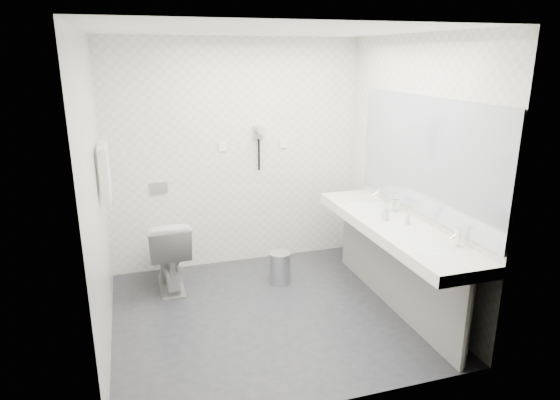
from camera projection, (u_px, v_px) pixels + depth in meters
name	position (u px, v px, depth m)	size (l,w,h in m)	color
floor	(269.00, 314.00, 4.56)	(2.80, 2.80, 0.00)	#2B2B30
ceiling	(267.00, 30.00, 3.85)	(2.80, 2.80, 0.00)	white
wall_back	(236.00, 155.00, 5.39)	(2.80, 2.80, 0.00)	white
wall_front	(327.00, 235.00, 3.02)	(2.80, 2.80, 0.00)	white
wall_left	(96.00, 198.00, 3.81)	(2.60, 2.60, 0.00)	white
wall_right	(411.00, 173.00, 4.61)	(2.60, 2.60, 0.00)	white
vanity_counter	(393.00, 228.00, 4.47)	(0.55, 2.20, 0.10)	white
vanity_panel	(393.00, 270.00, 4.60)	(0.03, 2.15, 0.75)	gray
vanity_post_near	(467.00, 326.00, 3.66)	(0.06, 0.06, 0.75)	silver
vanity_post_far	(348.00, 233.00, 5.56)	(0.06, 0.06, 0.75)	silver
mirror	(424.00, 156.00, 4.36)	(0.02, 2.20, 1.05)	#B2BCC6
basin_near	(435.00, 250.00, 3.87)	(0.40, 0.31, 0.05)	white
basin_far	(361.00, 204.00, 5.06)	(0.40, 0.31, 0.05)	white
faucet_near	(458.00, 237.00, 3.90)	(0.04, 0.04, 0.15)	silver
faucet_far	(379.00, 194.00, 5.09)	(0.04, 0.04, 0.15)	silver
soap_bottle_a	(385.00, 214.00, 4.51)	(0.05, 0.05, 0.12)	silver
soap_bottle_c	(408.00, 218.00, 4.40)	(0.04, 0.04, 0.12)	silver
glass_left	(396.00, 205.00, 4.75)	(0.07, 0.07, 0.12)	silver
glass_right	(387.00, 206.00, 4.76)	(0.05, 0.05, 0.10)	silver
toilet	(169.00, 253.00, 5.00)	(0.42, 0.74, 0.75)	white
flush_plate	(159.00, 188.00, 5.22)	(0.18, 0.02, 0.12)	#B2B5BA
pedal_bin	(280.00, 268.00, 5.15)	(0.23, 0.23, 0.32)	#B2B5BA
bin_lid	(280.00, 254.00, 5.11)	(0.23, 0.23, 0.01)	#B2B5BA
towel_rail	(101.00, 147.00, 4.24)	(0.02, 0.02, 0.62)	silver
towel_near	(104.00, 175.00, 4.18)	(0.07, 0.24, 0.48)	silver
towel_far	(105.00, 168.00, 4.43)	(0.07, 0.24, 0.48)	silver
dryer_cradle	(258.00, 132.00, 5.37)	(0.10, 0.04, 0.14)	#9D9CA2
dryer_barrel	(260.00, 130.00, 5.29)	(0.08, 0.08, 0.14)	#9D9CA2
dryer_cord	(259.00, 155.00, 5.43)	(0.02, 0.02, 0.35)	black
switch_plate_a	(222.00, 147.00, 5.31)	(0.09, 0.02, 0.09)	white
switch_plate_b	(284.00, 144.00, 5.51)	(0.09, 0.02, 0.09)	white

